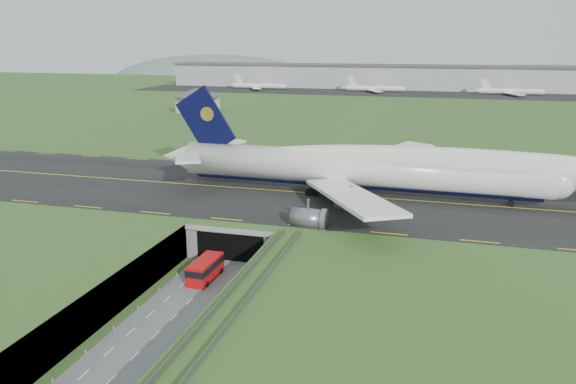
% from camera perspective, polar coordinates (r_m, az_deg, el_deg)
% --- Properties ---
extents(ground, '(900.00, 900.00, 0.00)m').
position_cam_1_polar(ground, '(89.71, -7.75, -8.89)').
color(ground, '#3A5C24').
rests_on(ground, ground).
extents(airfield_deck, '(800.00, 800.00, 6.00)m').
position_cam_1_polar(airfield_deck, '(88.54, -7.82, -7.12)').
color(airfield_deck, gray).
rests_on(airfield_deck, ground).
extents(trench_road, '(12.00, 75.00, 0.20)m').
position_cam_1_polar(trench_road, '(83.50, -9.81, -10.80)').
color(trench_road, slate).
rests_on(trench_road, ground).
extents(taxiway, '(800.00, 44.00, 0.18)m').
position_cam_1_polar(taxiway, '(116.96, -1.51, 0.14)').
color(taxiway, black).
rests_on(taxiway, airfield_deck).
extents(tunnel_portal, '(17.00, 22.30, 6.00)m').
position_cam_1_polar(tunnel_portal, '(102.97, -4.16, -3.60)').
color(tunnel_portal, gray).
rests_on(tunnel_portal, ground).
extents(guideway, '(3.00, 53.00, 7.05)m').
position_cam_1_polar(guideway, '(67.65, -5.65, -12.19)').
color(guideway, '#A8A8A3').
rests_on(guideway, ground).
extents(jumbo_jet, '(106.51, 66.30, 21.93)m').
position_cam_1_polar(jumbo_jet, '(112.32, 10.93, 2.31)').
color(jumbo_jet, white).
rests_on(jumbo_jet, ground).
extents(shuttle_tram, '(3.24, 8.10, 3.27)m').
position_cam_1_polar(shuttle_tram, '(89.34, -8.40, -7.77)').
color(shuttle_tram, red).
rests_on(shuttle_tram, ground).
extents(service_building, '(24.89, 24.89, 10.84)m').
position_cam_1_polar(service_building, '(248.80, -9.21, 9.40)').
color(service_building, '#C6B08F').
rests_on(service_building, ground).
extents(cargo_terminal, '(320.00, 67.00, 15.60)m').
position_cam_1_polar(cargo_terminal, '(376.53, 10.71, 11.44)').
color(cargo_terminal, '#B2B2B2').
rests_on(cargo_terminal, ground).
extents(distant_hills, '(700.00, 91.00, 60.00)m').
position_cam_1_polar(distant_hills, '(507.52, 19.36, 9.70)').
color(distant_hills, slate).
rests_on(distant_hills, ground).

